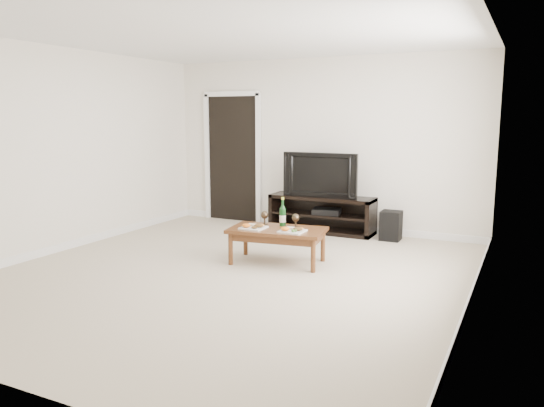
{
  "coord_description": "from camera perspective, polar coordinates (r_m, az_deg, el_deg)",
  "views": [
    {
      "loc": [
        2.92,
        -4.87,
        1.73
      ],
      "look_at": [
        0.16,
        0.73,
        0.7
      ],
      "focal_mm": 35.0,
      "sensor_mm": 36.0,
      "label": 1
    }
  ],
  "objects": [
    {
      "name": "floor",
      "position": [
        5.93,
        -4.59,
        -7.61
      ],
      "size": [
        5.5,
        5.5,
        0.0
      ],
      "primitive_type": "plane",
      "color": "#C1B19B",
      "rests_on": "ground"
    },
    {
      "name": "back_wall",
      "position": [
        8.19,
        5.32,
        6.33
      ],
      "size": [
        5.0,
        0.04,
        2.6
      ],
      "primitive_type": "cube",
      "color": "white",
      "rests_on": "ground"
    },
    {
      "name": "ceiling",
      "position": [
        5.74,
        -4.94,
        18.25
      ],
      "size": [
        5.0,
        5.5,
        0.04
      ],
      "primitive_type": "cube",
      "color": "white",
      "rests_on": "back_wall"
    },
    {
      "name": "doorway",
      "position": [
        8.85,
        -4.24,
        4.78
      ],
      "size": [
        0.9,
        0.02,
        2.05
      ],
      "primitive_type": "cube",
      "color": "black",
      "rests_on": "ground"
    },
    {
      "name": "media_console",
      "position": [
        8.01,
        5.37,
        -1.14
      ],
      "size": [
        1.58,
        0.45,
        0.55
      ],
      "primitive_type": "cube",
      "color": "black",
      "rests_on": "ground"
    },
    {
      "name": "television",
      "position": [
        7.92,
        5.43,
        3.15
      ],
      "size": [
        1.14,
        0.17,
        0.65
      ],
      "primitive_type": "imported",
      "rotation": [
        0.0,
        0.0,
        0.02
      ],
      "color": "black",
      "rests_on": "media_console"
    },
    {
      "name": "av_receiver",
      "position": [
        7.96,
        5.89,
        -0.84
      ],
      "size": [
        0.45,
        0.37,
        0.08
      ],
      "primitive_type": "cube",
      "rotation": [
        0.0,
        0.0,
        0.18
      ],
      "color": "black",
      "rests_on": "media_console"
    },
    {
      "name": "subwoofer",
      "position": [
        7.66,
        12.67,
        -2.33
      ],
      "size": [
        0.28,
        0.28,
        0.41
      ],
      "primitive_type": "cube",
      "rotation": [
        0.0,
        0.0,
        0.01
      ],
      "color": "black",
      "rests_on": "ground"
    },
    {
      "name": "coffee_table",
      "position": [
        6.31,
        0.57,
        -4.57
      ],
      "size": [
        1.19,
        0.76,
        0.42
      ],
      "primitive_type": "cube",
      "rotation": [
        0.0,
        0.0,
        0.14
      ],
      "color": "brown",
      "rests_on": "ground"
    },
    {
      "name": "plate_left",
      "position": [
        6.26,
        -2.02,
        -2.4
      ],
      "size": [
        0.27,
        0.27,
        0.07
      ],
      "primitive_type": "cube",
      "color": "white",
      "rests_on": "coffee_table"
    },
    {
      "name": "plate_right",
      "position": [
        6.08,
        2.2,
        -2.76
      ],
      "size": [
        0.27,
        0.27,
        0.07
      ],
      "primitive_type": "cube",
      "color": "white",
      "rests_on": "coffee_table"
    },
    {
      "name": "wine_bottle",
      "position": [
        6.39,
        1.15,
        -0.87
      ],
      "size": [
        0.07,
        0.07,
        0.35
      ],
      "primitive_type": "cylinder",
      "color": "#0F3813",
      "rests_on": "coffee_table"
    },
    {
      "name": "goblet_left",
      "position": [
        6.47,
        -0.81,
        -1.55
      ],
      "size": [
        0.09,
        0.09,
        0.17
      ],
      "primitive_type": null,
      "color": "#3A2E1F",
      "rests_on": "coffee_table"
    },
    {
      "name": "goblet_right",
      "position": [
        6.3,
        2.56,
        -1.85
      ],
      "size": [
        0.09,
        0.09,
        0.17
      ],
      "primitive_type": null,
      "color": "#3A2E1F",
      "rests_on": "coffee_table"
    }
  ]
}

